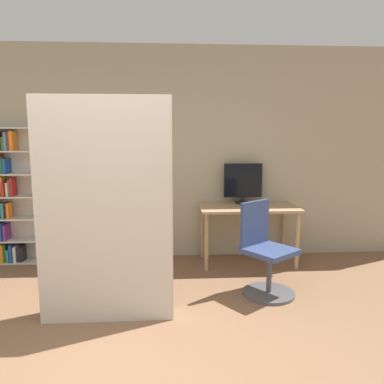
{
  "coord_description": "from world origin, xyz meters",
  "views": [
    {
      "loc": [
        0.43,
        -1.95,
        1.58
      ],
      "look_at": [
        0.65,
        1.57,
        1.05
      ],
      "focal_mm": 35.0,
      "sensor_mm": 36.0,
      "label": 1
    }
  ],
  "objects_px": {
    "office_chair": "(265,257)",
    "monitor": "(243,182)",
    "mattress_near": "(107,210)",
    "bookshelf": "(19,197)"
  },
  "relations": [
    {
      "from": "office_chair",
      "to": "monitor",
      "type": "bearing_deg",
      "value": 90.61
    },
    {
      "from": "office_chair",
      "to": "mattress_near",
      "type": "height_order",
      "value": "mattress_near"
    },
    {
      "from": "monitor",
      "to": "bookshelf",
      "type": "bearing_deg",
      "value": 179.6
    },
    {
      "from": "office_chair",
      "to": "bookshelf",
      "type": "relative_size",
      "value": 0.55
    },
    {
      "from": "office_chair",
      "to": "bookshelf",
      "type": "distance_m",
      "value": 3.08
    },
    {
      "from": "mattress_near",
      "to": "bookshelf",
      "type": "bearing_deg",
      "value": 130.83
    },
    {
      "from": "bookshelf",
      "to": "mattress_near",
      "type": "height_order",
      "value": "mattress_near"
    },
    {
      "from": "bookshelf",
      "to": "monitor",
      "type": "bearing_deg",
      "value": -0.4
    },
    {
      "from": "bookshelf",
      "to": "mattress_near",
      "type": "relative_size",
      "value": 0.88
    },
    {
      "from": "monitor",
      "to": "mattress_near",
      "type": "relative_size",
      "value": 0.27
    }
  ]
}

